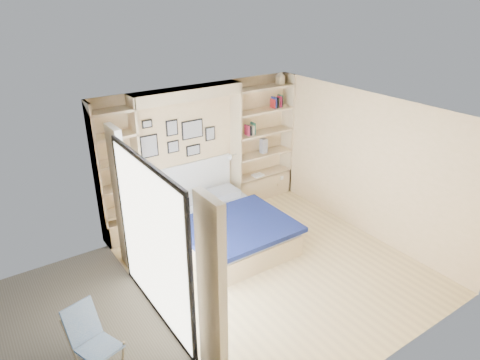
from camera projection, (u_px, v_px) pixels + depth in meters
ground at (273, 265)px, 6.83m from camera, size 4.50×4.50×0.00m
room_shell at (202, 177)px, 7.32m from camera, size 4.50×4.50×4.50m
bed at (225, 228)px, 7.33m from camera, size 1.78×2.34×1.07m
photo_gallery at (178, 137)px, 7.60m from camera, size 1.48×0.02×0.82m
reading_lamps at (193, 166)px, 7.72m from camera, size 1.92×0.12×0.15m
shelf_decor at (259, 118)px, 8.31m from camera, size 3.53×0.23×2.03m
deck_chair at (91, 336)px, 5.00m from camera, size 0.57×0.77×0.69m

